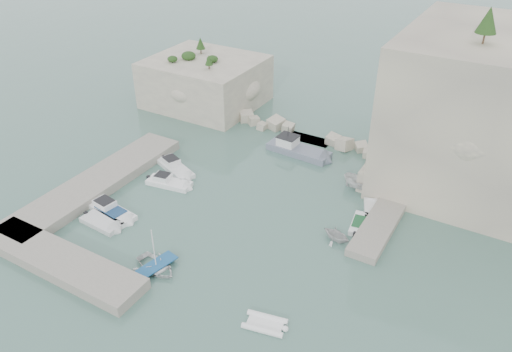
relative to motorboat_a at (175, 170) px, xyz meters
The scene contains 20 objects.
ground 13.26m from the motorboat_a, 28.96° to the right, with size 400.00×400.00×0.00m, color #4C7367.
cliff_terrace 27.22m from the motorboat_a, 25.20° to the left, with size 8.00×10.00×2.50m, color beige.
outcrop_west 20.69m from the motorboat_a, 114.32° to the left, with size 16.00×14.00×7.00m, color beige.
quay_west 9.19m from the motorboat_a, 126.02° to the right, with size 5.00×24.00×1.10m, color #9E9689.
quay_south 19.00m from the motorboat_a, 85.16° to the right, with size 18.00×4.00×1.10m, color #9E9689.
ledge_east 25.36m from the motorboat_a, ahead, with size 3.00×16.00×0.80m, color #9E9689.
breakwater 18.86m from the motorboat_a, 55.76° to the left, with size 28.00×3.00×1.40m, color beige.
motorboat_a is the anchor object (origin of this frame).
motorboat_d 10.52m from the motorboat_a, 91.74° to the right, with size 6.84×2.04×1.40m, color white, non-canonical shape.
motorboat_b 3.39m from the motorboat_a, 63.54° to the right, with size 5.78×1.89×1.40m, color white, non-canonical shape.
motorboat_e 12.43m from the motorboat_a, 88.77° to the right, with size 5.05×2.07×0.70m, color silver, non-canonical shape.
rowboat 17.57m from the motorboat_a, 57.50° to the right, with size 3.19×4.46×0.92m, color white.
inflatable_dinghy 26.33m from the motorboat_a, 36.22° to the right, with size 3.75×1.82×0.44m, color white, non-canonical shape.
tender_east_a 22.17m from the motorboat_a, ahead, with size 2.56×2.96×1.56m, color silver.
tender_east_b 23.19m from the motorboat_a, ahead, with size 4.25×1.45×0.70m, color white, non-canonical shape.
tender_east_c 23.74m from the motorboat_a, ahead, with size 4.41×1.43×0.70m, color silver, non-canonical shape.
tender_east_d 22.58m from the motorboat_a, 18.75° to the left, with size 1.88×5.01×1.93m, color silver.
work_boat 15.83m from the motorboat_a, 45.17° to the left, with size 9.11×2.69×2.20m, color slate, non-canonical shape.
rowboat_mast 17.76m from the motorboat_a, 57.50° to the right, with size 0.10×0.10×4.20m, color white.
vegetation 38.87m from the motorboat_a, 31.42° to the left, with size 53.48×13.88×13.40m.
Camera 1 is at (22.99, -33.45, 31.31)m, focal length 35.00 mm.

